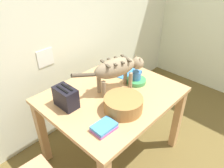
% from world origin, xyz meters
% --- Properties ---
extents(wall_rear, '(4.52, 0.11, 2.50)m').
position_xyz_m(wall_rear, '(0.00, 2.21, 1.25)').
color(wall_rear, silver).
rests_on(wall_rear, ground_plane).
extents(dining_table, '(1.15, 0.95, 0.75)m').
position_xyz_m(dining_table, '(0.03, 1.46, 0.66)').
color(dining_table, tan).
rests_on(dining_table, ground_plane).
extents(cat, '(0.67, 0.26, 0.31)m').
position_xyz_m(cat, '(0.12, 1.48, 0.97)').
color(cat, '#8D7B5D').
rests_on(cat, dining_table).
extents(saucer_bowl, '(0.18, 0.18, 0.04)m').
position_xyz_m(saucer_bowl, '(0.32, 1.42, 0.77)').
color(saucer_bowl, '#3C9350').
rests_on(saucer_bowl, dining_table).
extents(coffee_mug, '(0.12, 0.08, 0.08)m').
position_xyz_m(coffee_mug, '(0.32, 1.42, 0.83)').
color(coffee_mug, '#3675BE').
rests_on(coffee_mug, saucer_bowl).
extents(magazine, '(0.29, 0.26, 0.01)m').
position_xyz_m(magazine, '(0.38, 1.66, 0.76)').
color(magazine, '#367FC9').
rests_on(magazine, dining_table).
extents(book_stack, '(0.18, 0.13, 0.04)m').
position_xyz_m(book_stack, '(-0.33, 1.20, 0.78)').
color(book_stack, '#9952A0').
rests_on(book_stack, dining_table).
extents(wicker_basket, '(0.31, 0.31, 0.12)m').
position_xyz_m(wicker_basket, '(-0.07, 1.24, 0.82)').
color(wicker_basket, '#A0713B').
rests_on(wicker_basket, dining_table).
extents(toaster, '(0.12, 0.20, 0.18)m').
position_xyz_m(toaster, '(-0.35, 1.61, 0.84)').
color(toaster, black).
rests_on(toaster, dining_table).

